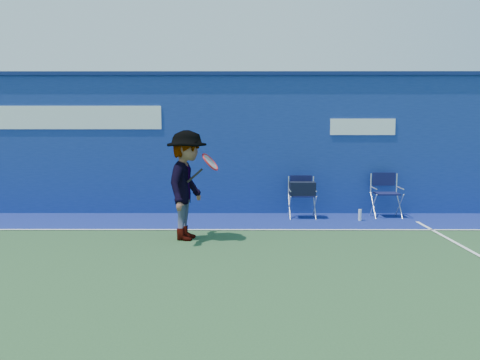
{
  "coord_description": "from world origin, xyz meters",
  "views": [
    {
      "loc": [
        0.98,
        -6.02,
        1.92
      ],
      "look_at": [
        0.96,
        2.6,
        1.0
      ],
      "focal_mm": 38.0,
      "sensor_mm": 36.0,
      "label": 1
    }
  ],
  "objects_px": {
    "directors_chair_left": "(302,201)",
    "tennis_player": "(187,185)",
    "water_bottle": "(360,215)",
    "directors_chair_right": "(386,203)"
  },
  "relations": [
    {
      "from": "directors_chair_left",
      "to": "tennis_player",
      "type": "height_order",
      "value": "tennis_player"
    },
    {
      "from": "directors_chair_right",
      "to": "tennis_player",
      "type": "bearing_deg",
      "value": -152.01
    },
    {
      "from": "directors_chair_right",
      "to": "tennis_player",
      "type": "distance_m",
      "value": 4.55
    },
    {
      "from": "directors_chair_left",
      "to": "water_bottle",
      "type": "height_order",
      "value": "directors_chair_left"
    },
    {
      "from": "directors_chair_left",
      "to": "tennis_player",
      "type": "bearing_deg",
      "value": -137.75
    },
    {
      "from": "water_bottle",
      "to": "tennis_player",
      "type": "relative_size",
      "value": 0.13
    },
    {
      "from": "directors_chair_right",
      "to": "water_bottle",
      "type": "xyz_separation_m",
      "value": [
        -0.65,
        -0.44,
        -0.17
      ]
    },
    {
      "from": "directors_chair_left",
      "to": "water_bottle",
      "type": "bearing_deg",
      "value": -15.41
    },
    {
      "from": "directors_chair_right",
      "to": "directors_chair_left",
      "type": "bearing_deg",
      "value": -175.85
    },
    {
      "from": "tennis_player",
      "to": "water_bottle",
      "type": "bearing_deg",
      "value": 26.67
    }
  ]
}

